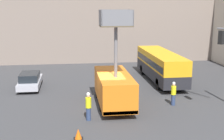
% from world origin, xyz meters
% --- Properties ---
extents(ground_plane, '(120.00, 120.00, 0.00)m').
position_xyz_m(ground_plane, '(0.00, 0.00, 0.00)').
color(ground_plane, '#38383A').
extents(building_backdrop_far, '(44.00, 10.00, 14.54)m').
position_xyz_m(building_backdrop_far, '(0.00, 23.17, 7.27)').
color(building_backdrop_far, gray).
rests_on(building_backdrop_far, ground_plane).
extents(utility_truck, '(2.37, 6.65, 7.20)m').
position_xyz_m(utility_truck, '(0.61, 0.48, 1.58)').
color(utility_truck, orange).
rests_on(utility_truck, ground_plane).
extents(city_bus, '(2.47, 10.34, 2.90)m').
position_xyz_m(city_bus, '(6.32, 7.66, 1.72)').
color(city_bus, '#232328').
rests_on(city_bus, ground_plane).
extents(road_worker_near_truck, '(0.38, 0.38, 1.92)m').
position_xyz_m(road_worker_near_truck, '(-1.46, -2.32, 0.97)').
color(road_worker_near_truck, navy).
rests_on(road_worker_near_truck, ground_plane).
extents(road_worker_directing, '(0.38, 0.38, 1.84)m').
position_xyz_m(road_worker_directing, '(5.13, 0.01, 0.92)').
color(road_worker_directing, navy).
rests_on(road_worker_directing, ground_plane).
extents(traffic_cone_near_truck, '(0.54, 0.54, 0.62)m').
position_xyz_m(traffic_cone_near_truck, '(-2.23, -5.23, 0.29)').
color(traffic_cone_near_truck, black).
rests_on(traffic_cone_near_truck, ground_plane).
extents(parked_car_curbside, '(1.85, 4.75, 1.46)m').
position_xyz_m(parked_car_curbside, '(-6.30, 6.50, 0.74)').
color(parked_car_curbside, '#A8A8B2').
rests_on(parked_car_curbside, ground_plane).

